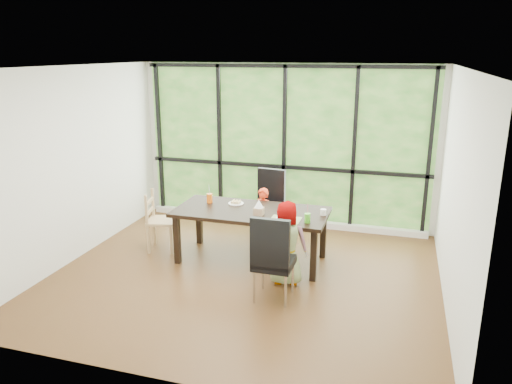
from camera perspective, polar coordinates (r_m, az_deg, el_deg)
ground at (r=6.61m, az=-1.37°, el=-9.74°), size 5.00×5.00×0.00m
back_wall at (r=8.26m, az=3.39°, el=5.40°), size 5.00×0.00×5.00m
foliage_backdrop at (r=8.24m, az=3.36°, el=5.38°), size 4.80×0.02×2.65m
window_mullions at (r=8.20m, az=3.30°, el=5.33°), size 4.80×0.06×2.65m
window_sill at (r=8.51m, az=3.09°, el=-3.35°), size 4.80×0.12×0.10m
dining_table at (r=6.94m, az=-0.56°, el=-5.07°), size 2.21×1.19×0.75m
chair_window_leather at (r=7.75m, az=1.27°, el=-1.48°), size 0.51×0.51×1.08m
chair_interior_leather at (r=5.84m, az=2.11°, el=-7.55°), size 0.46×0.46×1.08m
chair_end_beech at (r=7.43m, az=-10.91°, el=-3.31°), size 0.49×0.50×0.90m
child_toddler at (r=7.45m, az=0.79°, el=-2.94°), size 0.39×0.32×0.90m
child_older at (r=6.23m, az=3.48°, el=-5.96°), size 0.58×0.43×1.09m
placemat at (r=6.45m, az=3.46°, el=-3.20°), size 0.39×0.29×0.01m
plate_far at (r=7.09m, az=-2.35°, el=-1.34°), size 0.22×0.22×0.01m
plate_near at (r=6.47m, az=3.53°, el=-3.09°), size 0.27×0.27×0.02m
orange_cup at (r=7.16m, az=-5.43°, el=-0.72°), size 0.09×0.09×0.14m
green_cup at (r=6.35m, az=6.01°, el=-3.03°), size 0.08×0.08×0.12m
white_mug at (r=6.66m, az=7.84°, el=-2.34°), size 0.08×0.08×0.08m
tissue_box at (r=6.60m, az=0.33°, el=-2.26°), size 0.12×0.12×0.11m
crepe_rolls_far at (r=7.09m, az=-2.36°, el=-1.15°), size 0.15×0.12×0.04m
crepe_rolls_near at (r=6.46m, az=3.53°, el=-2.87°), size 0.15×0.12×0.04m
straw_white at (r=7.13m, az=-5.45°, el=0.11°), size 0.01×0.04×0.20m
straw_pink at (r=6.31m, az=6.04°, el=-2.16°), size 0.01×0.04×0.20m
tissue at (r=6.57m, az=0.33°, el=-1.36°), size 0.12×0.12×0.11m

